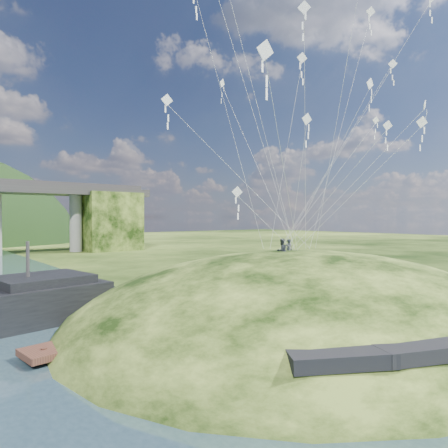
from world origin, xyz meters
TOP-DOWN VIEW (x-y plane):
  - ground at (0.00, 0.00)m, footprint 320.00×320.00m
  - grass_hill at (8.00, 2.00)m, footprint 36.00×32.00m
  - wooden_dock at (-2.99, 5.51)m, footprint 14.45×3.97m
  - kite_flyers at (7.81, 3.49)m, footprint 2.11×1.15m
  - kite_swarm at (8.00, 0.72)m, footprint 21.40×15.07m

SIDE VIEW (x-z plane):
  - grass_hill at x=8.00m, z-range -8.00..5.00m
  - ground at x=0.00m, z-range 0.00..0.00m
  - wooden_dock at x=-2.99m, z-range -0.06..0.96m
  - kite_flyers at x=7.81m, z-range 4.94..6.82m
  - kite_swarm at x=8.00m, z-range 9.24..28.12m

